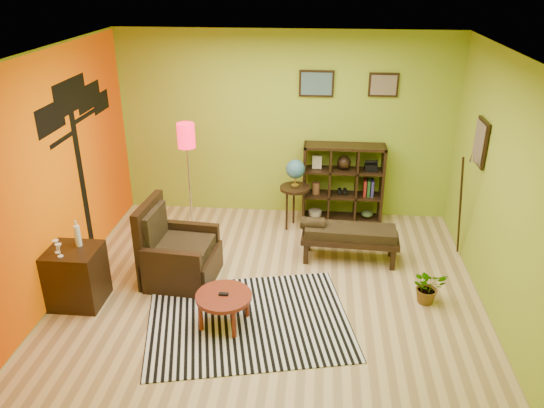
# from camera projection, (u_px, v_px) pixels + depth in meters

# --- Properties ---
(ground) EXTENTS (5.00, 5.00, 0.00)m
(ground) POSITION_uv_depth(u_px,v_px,m) (271.00, 288.00, 6.47)
(ground) COLOR tan
(ground) RESTS_ON ground
(room_shell) EXTENTS (5.04, 4.54, 2.82)m
(room_shell) POSITION_uv_depth(u_px,v_px,m) (262.00, 147.00, 5.75)
(room_shell) COLOR #95B32A
(room_shell) RESTS_ON ground
(zebra_rug) EXTENTS (2.53, 2.15, 0.01)m
(zebra_rug) POSITION_uv_depth(u_px,v_px,m) (248.00, 320.00, 5.89)
(zebra_rug) COLOR silver
(zebra_rug) RESTS_ON ground
(coffee_table) EXTENTS (0.61, 0.61, 0.39)m
(coffee_table) POSITION_uv_depth(u_px,v_px,m) (224.00, 299.00, 5.71)
(coffee_table) COLOR maroon
(coffee_table) RESTS_ON ground
(armchair) EXTENTS (0.91, 0.91, 1.02)m
(armchair) POSITION_uv_depth(u_px,v_px,m) (176.00, 256.00, 6.57)
(armchair) COLOR black
(armchair) RESTS_ON ground
(side_cabinet) EXTENTS (0.59, 0.54, 1.01)m
(side_cabinet) POSITION_uv_depth(u_px,v_px,m) (76.00, 276.00, 6.08)
(side_cabinet) COLOR black
(side_cabinet) RESTS_ON ground
(floor_lamp) EXTENTS (0.25, 0.25, 1.67)m
(floor_lamp) POSITION_uv_depth(u_px,v_px,m) (187.00, 146.00, 7.23)
(floor_lamp) COLOR silver
(floor_lamp) RESTS_ON ground
(globe_table) EXTENTS (0.44, 0.44, 1.07)m
(globe_table) POSITION_uv_depth(u_px,v_px,m) (295.00, 177.00, 7.64)
(globe_table) COLOR black
(globe_table) RESTS_ON ground
(cube_shelf) EXTENTS (1.20, 0.35, 1.20)m
(cube_shelf) POSITION_uv_depth(u_px,v_px,m) (344.00, 183.00, 7.99)
(cube_shelf) COLOR black
(cube_shelf) RESTS_ON ground
(bench) EXTENTS (1.30, 0.51, 0.59)m
(bench) POSITION_uv_depth(u_px,v_px,m) (347.00, 234.00, 6.96)
(bench) COLOR black
(bench) RESTS_ON ground
(potted_plant) EXTENTS (0.46, 0.49, 0.33)m
(potted_plant) POSITION_uv_depth(u_px,v_px,m) (428.00, 290.00, 6.16)
(potted_plant) COLOR #26661E
(potted_plant) RESTS_ON ground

